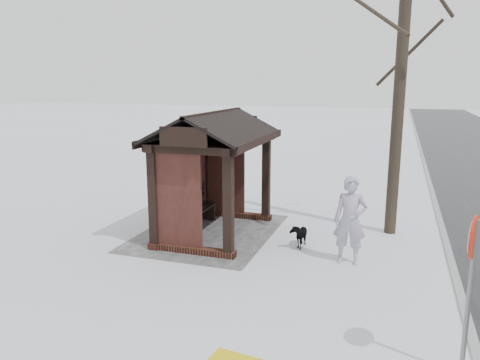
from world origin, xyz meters
name	(u,v)px	position (x,y,z in m)	size (l,w,h in m)	color
ground	(216,233)	(0.00, 0.00, 0.00)	(120.00, 120.00, 0.00)	silver
kerb	(450,259)	(0.00, 5.50, 0.01)	(120.00, 0.15, 0.06)	gray
trampled_patch	(209,232)	(0.00, -0.20, 0.01)	(4.20, 3.20, 0.02)	gray
bus_shelter	(209,149)	(0.00, -0.16, 2.17)	(3.60, 2.40, 3.09)	#3A1B15
pedestrian	(350,220)	(0.91, 3.41, 0.94)	(0.68, 0.45, 1.88)	#A59DB8
dog	(299,234)	(0.25, 2.20, 0.29)	(0.31, 0.68, 0.57)	black
road_sign	(471,261)	(4.42, 5.21, 1.59)	(0.54, 0.19, 2.18)	slate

